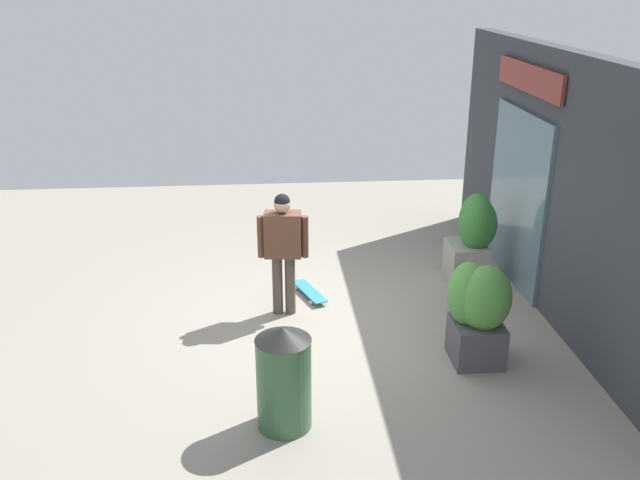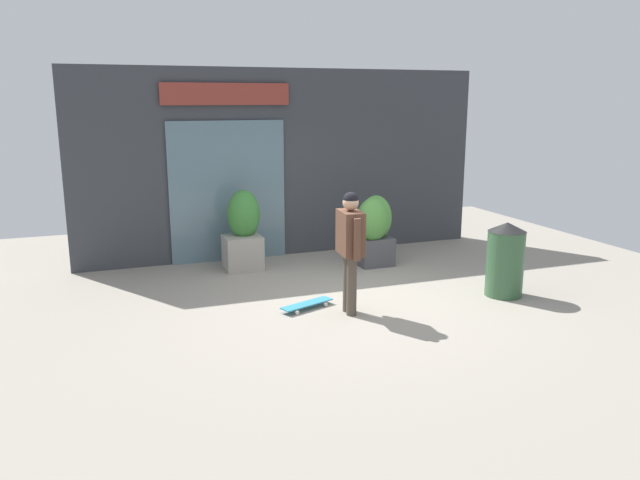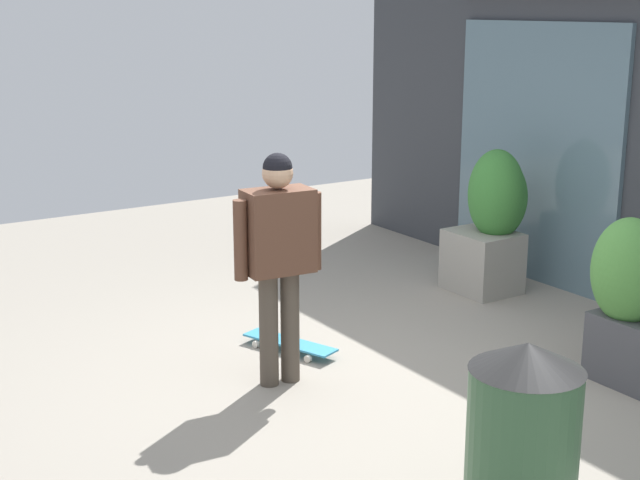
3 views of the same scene
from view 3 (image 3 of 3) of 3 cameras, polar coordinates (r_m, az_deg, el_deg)
ground_plane at (r=6.42m, az=1.70°, el=-8.62°), size 12.00×12.00×0.00m
building_facade at (r=8.06m, az=19.35°, el=7.21°), size 7.27×0.31×3.25m
skateboarder at (r=6.04m, az=-2.62°, el=-0.37°), size 0.30×0.63×1.60m
skateboard at (r=6.87m, az=-1.91°, el=-6.47°), size 0.79×0.44×0.08m
planter_box_right at (r=8.26m, az=10.77°, el=1.44°), size 0.61×0.63×1.30m
trash_bin at (r=4.41m, az=12.53°, el=-12.73°), size 0.53×0.53×1.06m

